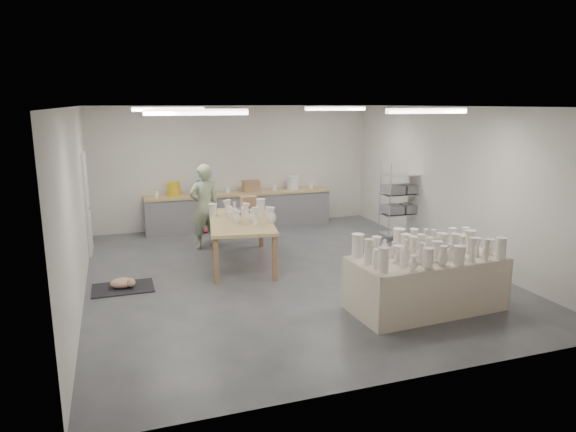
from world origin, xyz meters
name	(u,v)px	position (x,y,z in m)	size (l,w,h in m)	color
room	(280,161)	(-0.11, 0.08, 2.06)	(8.00, 8.02, 3.00)	#424449
back_counter	(239,209)	(-0.01, 3.68, 0.49)	(4.60, 0.60, 1.24)	tan
wire_shelf	(401,200)	(3.20, 1.40, 0.92)	(0.88, 0.48, 1.80)	silver
drying_table	(425,280)	(1.42, -2.28, 0.46)	(2.34, 1.20, 1.18)	olive
work_table	(243,218)	(-0.60, 0.92, 0.88)	(1.53, 2.48, 1.23)	tan
rug	(123,288)	(-2.90, 0.10, 0.01)	(1.00, 0.70, 0.02)	black
cat	(124,283)	(-2.88, 0.09, 0.11)	(0.45, 0.36, 0.17)	white
potter	(204,207)	(-1.14, 2.14, 0.91)	(0.66, 0.43, 1.82)	#94A681
red_stool	(203,232)	(-1.14, 2.41, 0.29)	(0.42, 0.42, 0.33)	red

